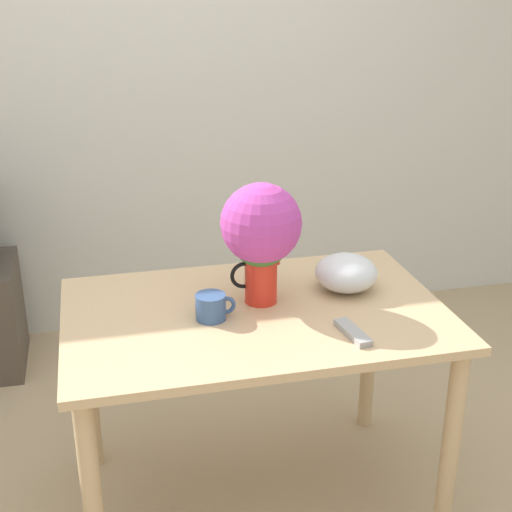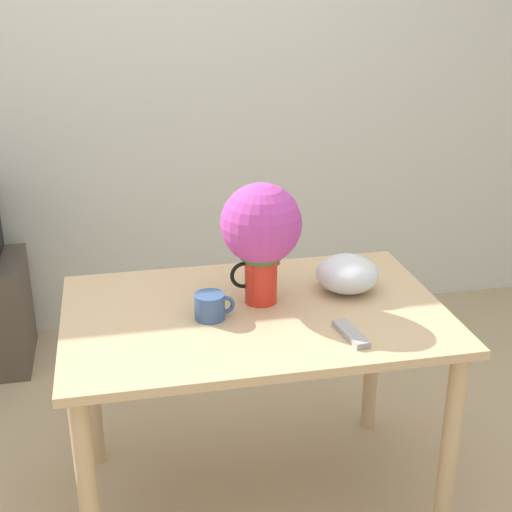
% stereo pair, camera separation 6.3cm
% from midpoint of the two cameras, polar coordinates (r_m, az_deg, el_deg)
% --- Properties ---
extents(wall_back, '(8.00, 0.05, 2.60)m').
position_cam_midpoint_polar(wall_back, '(3.71, -6.51, 13.47)').
color(wall_back, silver).
rests_on(wall_back, ground_plane).
extents(table, '(1.27, 0.83, 0.78)m').
position_cam_midpoint_polar(table, '(2.44, 0.64, -6.78)').
color(table, tan).
rests_on(table, ground_plane).
extents(flower_vase, '(0.27, 0.27, 0.42)m').
position_cam_midpoint_polar(flower_vase, '(2.34, 1.17, 1.96)').
color(flower_vase, red).
rests_on(flower_vase, table).
extents(coffee_mug, '(0.13, 0.10, 0.09)m').
position_cam_midpoint_polar(coffee_mug, '(2.31, -2.88, -4.04)').
color(coffee_mug, '#385689').
rests_on(coffee_mug, table).
extents(white_bowl, '(0.22, 0.22, 0.13)m').
position_cam_midpoint_polar(white_bowl, '(2.52, 8.02, -1.41)').
color(white_bowl, silver).
rests_on(white_bowl, table).
extents(remote_control, '(0.07, 0.18, 0.02)m').
position_cam_midpoint_polar(remote_control, '(2.24, 8.40, -6.18)').
color(remote_control, '#999999').
rests_on(remote_control, table).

